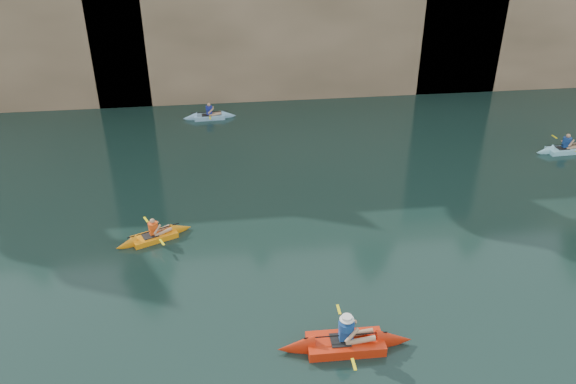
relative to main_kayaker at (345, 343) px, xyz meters
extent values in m
plane|color=black|center=(0.00, -0.86, -0.19)|extent=(160.00, 160.00, 0.00)
cube|color=black|center=(-4.00, 21.09, 1.41)|extent=(3.50, 1.00, 3.20)
cube|color=black|center=(10.00, 21.09, 2.06)|extent=(5.00, 1.00, 4.50)
cube|color=red|center=(0.00, 0.00, -0.02)|extent=(2.99, 0.99, 0.34)
cone|color=red|center=(1.40, -0.03, -0.02)|extent=(1.07, 0.91, 0.89)
cone|color=red|center=(-1.39, 0.03, -0.02)|extent=(1.07, 0.91, 0.89)
cube|color=black|center=(-0.15, 0.00, 0.12)|extent=(0.56, 0.57, 0.04)
cube|color=navy|center=(0.00, 0.00, 0.45)|extent=(0.39, 0.26, 0.56)
sphere|color=tan|center=(0.00, 0.00, 0.85)|extent=(0.24, 0.24, 0.24)
cylinder|color=black|center=(0.00, 0.00, 0.29)|extent=(2.36, 0.09, 0.04)
cube|color=yellow|center=(0.03, 1.08, 0.29)|extent=(0.09, 0.42, 0.02)
cube|color=yellow|center=(-0.02, -1.08, 0.29)|extent=(0.09, 0.42, 0.02)
cylinder|color=white|center=(0.00, 0.00, 0.90)|extent=(0.41, 0.41, 0.11)
cube|color=orange|center=(-5.77, 6.29, -0.07)|extent=(2.31, 1.51, 0.24)
cone|color=orange|center=(-4.81, 6.71, -0.07)|extent=(0.98, 0.92, 0.66)
cone|color=orange|center=(-6.73, 5.88, -0.07)|extent=(0.98, 0.92, 0.66)
cube|color=black|center=(-5.91, 6.23, 0.02)|extent=(0.67, 0.60, 0.04)
cube|color=#FF5215|center=(-5.77, 6.29, 0.28)|extent=(0.35, 0.30, 0.44)
sphere|color=tan|center=(-5.77, 6.29, 0.60)|extent=(0.19, 0.19, 0.19)
cylinder|color=black|center=(-5.77, 6.29, 0.19)|extent=(1.81, 0.81, 0.04)
cube|color=yellow|center=(-6.12, 7.10, 0.19)|extent=(0.24, 0.42, 0.02)
cube|color=yellow|center=(-5.42, 5.48, 0.19)|extent=(0.24, 0.42, 0.02)
cube|color=#91DDF3|center=(13.42, 11.49, -0.06)|extent=(2.36, 0.86, 0.26)
cone|color=#91DDF3|center=(12.32, 11.44, -0.06)|extent=(0.85, 0.76, 0.72)
cube|color=black|center=(13.27, 11.48, 0.04)|extent=(0.57, 0.47, 0.04)
cube|color=navy|center=(13.42, 11.49, 0.32)|extent=(0.34, 0.23, 0.48)
sphere|color=tan|center=(13.42, 11.49, 0.67)|extent=(0.20, 0.20, 0.20)
cylinder|color=black|center=(13.42, 11.49, 0.21)|extent=(2.13, 0.13, 0.04)
cube|color=yellow|center=(13.37, 12.45, 0.21)|extent=(0.10, 0.42, 0.02)
cube|color=#84B8DD|center=(-3.69, 18.14, -0.07)|extent=(2.31, 0.81, 0.25)
cone|color=#84B8DD|center=(-2.62, 18.19, -0.07)|extent=(0.83, 0.71, 0.68)
cone|color=#84B8DD|center=(-4.76, 18.10, -0.07)|extent=(0.83, 0.71, 0.68)
cube|color=black|center=(-3.84, 18.14, 0.03)|extent=(0.57, 0.45, 0.04)
cube|color=navy|center=(-3.69, 18.14, 0.29)|extent=(0.32, 0.21, 0.45)
sphere|color=tan|center=(-3.69, 18.14, 0.62)|extent=(0.19, 0.19, 0.19)
cylinder|color=black|center=(-3.69, 18.14, 0.20)|extent=(2.01, 0.12, 0.04)
cube|color=yellow|center=(-3.73, 19.05, 0.20)|extent=(0.10, 0.42, 0.02)
cube|color=yellow|center=(-3.65, 17.24, 0.20)|extent=(0.10, 0.42, 0.02)
camera|label=1|loc=(-3.09, -11.42, 11.34)|focal=35.00mm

